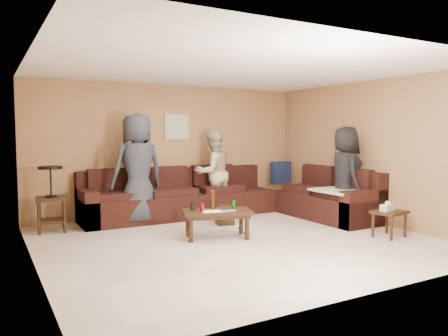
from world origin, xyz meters
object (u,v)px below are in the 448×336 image
(sectional_sofa, at_px, (233,200))
(person_middle, at_px, (213,173))
(side_table_right, at_px, (389,214))
(waste_bin, at_px, (225,214))
(coffee_table, at_px, (217,214))
(end_table_left, at_px, (51,198))
(person_left, at_px, (137,169))
(person_right, at_px, (345,174))

(sectional_sofa, distance_m, person_middle, 0.71)
(side_table_right, distance_m, waste_bin, 2.66)
(coffee_table, distance_m, end_table_left, 2.68)
(coffee_table, xyz_separation_m, end_table_left, (-2.10, 1.65, 0.19))
(person_left, height_order, person_middle, person_left)
(side_table_right, xyz_separation_m, person_right, (0.28, 1.21, 0.49))
(sectional_sofa, height_order, waste_bin, sectional_sofa)
(end_table_left, relative_size, person_left, 0.55)
(waste_bin, relative_size, person_right, 0.20)
(side_table_right, xyz_separation_m, person_middle, (-1.47, 2.94, 0.46))
(coffee_table, relative_size, side_table_right, 2.04)
(coffee_table, relative_size, person_right, 0.67)
(sectional_sofa, xyz_separation_m, end_table_left, (-3.12, 0.40, 0.23))
(end_table_left, bearing_deg, coffee_table, -38.12)
(person_middle, bearing_deg, end_table_left, -6.97)
(person_left, relative_size, person_middle, 1.18)
(side_table_right, xyz_separation_m, person_left, (-3.01, 2.81, 0.60))
(side_table_right, height_order, waste_bin, side_table_right)
(person_left, bearing_deg, side_table_right, 128.67)
(coffee_table, bearing_deg, end_table_left, 141.88)
(sectional_sofa, xyz_separation_m, person_right, (1.57, -1.27, 0.52))
(coffee_table, relative_size, person_left, 0.59)
(coffee_table, bearing_deg, waste_bin, 53.82)
(side_table_right, bearing_deg, coffee_table, 152.24)
(end_table_left, distance_m, person_left, 1.46)
(waste_bin, bearing_deg, end_table_left, 162.74)
(person_middle, bearing_deg, person_right, 126.74)
(sectional_sofa, relative_size, coffee_table, 4.12)
(sectional_sofa, height_order, person_middle, person_middle)
(end_table_left, bearing_deg, waste_bin, -17.26)
(person_left, height_order, person_right, person_left)
(side_table_right, bearing_deg, sectional_sofa, 117.60)
(side_table_right, height_order, person_right, person_right)
(end_table_left, bearing_deg, side_table_right, -33.01)
(person_middle, bearing_deg, side_table_right, 108.11)
(end_table_left, distance_m, side_table_right, 5.27)
(sectional_sofa, distance_m, coffee_table, 1.62)
(sectional_sofa, relative_size, end_table_left, 4.40)
(end_table_left, xyz_separation_m, person_middle, (2.94, 0.08, 0.26))
(waste_bin, bearing_deg, person_right, -22.44)
(sectional_sofa, bearing_deg, person_left, 169.04)
(person_left, bearing_deg, coffee_table, 105.46)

